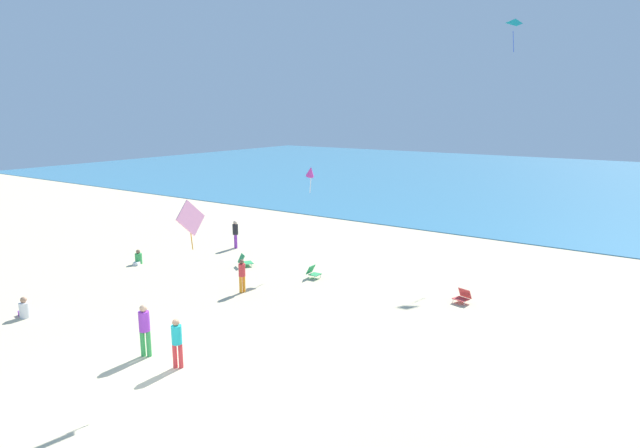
{
  "coord_description": "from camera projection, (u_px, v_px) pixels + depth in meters",
  "views": [
    {
      "loc": [
        11.91,
        -9.16,
        7.65
      ],
      "look_at": [
        0.0,
        8.02,
        3.24
      ],
      "focal_mm": 30.75,
      "sensor_mm": 36.0,
      "label": 1
    }
  ],
  "objects": [
    {
      "name": "person_3",
      "position": [
        242.0,
        274.0,
        23.09
      ],
      "size": [
        0.35,
        0.35,
        1.45
      ],
      "rotation": [
        0.0,
        0.0,
        2.89
      ],
      "color": "orange",
      "rests_on": "ground_plane"
    },
    {
      "name": "kite_magenta",
      "position": [
        310.0,
        172.0,
        26.32
      ],
      "size": [
        0.67,
        0.62,
        1.34
      ],
      "rotation": [
        0.0,
        0.0,
        4.18
      ],
      "color": "#DB3DA8"
    },
    {
      "name": "kite_pink",
      "position": [
        191.0,
        218.0,
        15.6
      ],
      "size": [
        0.34,
        1.05,
        1.44
      ],
      "rotation": [
        0.0,
        0.0,
        1.25
      ],
      "color": "pink"
    },
    {
      "name": "person_1",
      "position": [
        138.0,
        259.0,
        27.48
      ],
      "size": [
        0.54,
        0.66,
        0.73
      ],
      "rotation": [
        0.0,
        0.0,
        5.18
      ],
      "color": "green",
      "rests_on": "ground_plane"
    },
    {
      "name": "ocean_water",
      "position": [
        560.0,
        182.0,
        58.0
      ],
      "size": [
        120.0,
        60.0,
        0.05
      ],
      "primitive_type": "cube",
      "color": "teal",
      "rests_on": "ground_plane"
    },
    {
      "name": "beach_chair_near_camera",
      "position": [
        463.0,
        296.0,
        21.97
      ],
      "size": [
        0.69,
        0.71,
        0.57
      ],
      "rotation": [
        0.0,
        0.0,
        4.43
      ],
      "color": "#D13D3D",
      "rests_on": "ground_plane"
    },
    {
      "name": "beach_chair_mid_beach",
      "position": [
        244.0,
        261.0,
        27.07
      ],
      "size": [
        0.86,
        0.88,
        0.62
      ],
      "rotation": [
        0.0,
        0.0,
        1.0
      ],
      "color": "#2D9956",
      "rests_on": "ground_plane"
    },
    {
      "name": "kite_teal",
      "position": [
        515.0,
        21.0,
        28.74
      ],
      "size": [
        0.91,
        0.9,
        1.81
      ],
      "rotation": [
        0.0,
        0.0,
        0.76
      ],
      "color": "#1EADAD"
    },
    {
      "name": "person_7",
      "position": [
        177.0,
        340.0,
        16.33
      ],
      "size": [
        0.43,
        0.43,
        1.56
      ],
      "rotation": [
        0.0,
        0.0,
        5.32
      ],
      "color": "red",
      "rests_on": "ground_plane"
    },
    {
      "name": "ground_plane",
      "position": [
        346.0,
        290.0,
        23.63
      ],
      "size": [
        120.0,
        120.0,
        0.0
      ],
      "primitive_type": "plane",
      "color": "beige"
    },
    {
      "name": "beach_chair_far_right",
      "position": [
        313.0,
        272.0,
        25.18
      ],
      "size": [
        0.6,
        0.52,
        0.59
      ],
      "rotation": [
        0.0,
        0.0,
        0.03
      ],
      "color": "#2D9956",
      "rests_on": "ground_plane"
    },
    {
      "name": "person_4",
      "position": [
        24.0,
        310.0,
        20.45
      ],
      "size": [
        0.7,
        0.48,
        0.81
      ],
      "rotation": [
        0.0,
        0.0,
        2.91
      ],
      "color": "white",
      "rests_on": "ground_plane"
    },
    {
      "name": "person_5",
      "position": [
        235.0,
        232.0,
        30.5
      ],
      "size": [
        0.43,
        0.43,
        1.57
      ],
      "rotation": [
        0.0,
        0.0,
        1.03
      ],
      "color": "purple",
      "rests_on": "ground_plane"
    },
    {
      "name": "person_2",
      "position": [
        145.0,
        327.0,
        17.08
      ],
      "size": [
        0.47,
        0.47,
        1.71
      ],
      "rotation": [
        0.0,
        0.0,
        5.28
      ],
      "color": "green",
      "rests_on": "ground_plane"
    }
  ]
}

